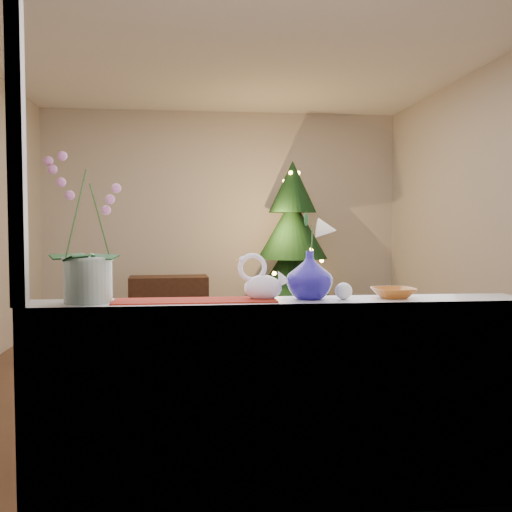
{
  "coord_description": "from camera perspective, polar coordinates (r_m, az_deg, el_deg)",
  "views": [
    {
      "loc": [
        -0.39,
        -4.83,
        1.24
      ],
      "look_at": [
        -0.01,
        -1.4,
        1.06
      ],
      "focal_mm": 40.0,
      "sensor_mm": 36.0,
      "label": 1
    }
  ],
  "objects": [
    {
      "name": "amber_dish",
      "position": [
        2.65,
        13.57,
        -3.67
      ],
      "size": [
        0.17,
        0.17,
        0.04
      ],
      "primitive_type": "imported",
      "rotation": [
        0.0,
        0.0,
        0.07
      ],
      "color": "#A3571B",
      "rests_on": "windowsill"
    },
    {
      "name": "wall_front",
      "position": [
        2.37,
        3.14,
        5.57
      ],
      "size": [
        4.5,
        0.1,
        2.7
      ],
      "primitive_type": "cube",
      "color": "#BDB2A5",
      "rests_on": "ground"
    },
    {
      "name": "window_frame",
      "position": [
        2.44,
        3.04,
        13.79
      ],
      "size": [
        2.22,
        0.06,
        1.6
      ],
      "primitive_type": null,
      "color": "white",
      "rests_on": "windowsill"
    },
    {
      "name": "windowsill",
      "position": [
        2.52,
        2.62,
        -4.86
      ],
      "size": [
        2.2,
        0.26,
        0.04
      ],
      "primitive_type": "cube",
      "color": "white",
      "rests_on": "window_apron"
    },
    {
      "name": "runner",
      "position": [
        2.48,
        -6.11,
        -4.44
      ],
      "size": [
        0.7,
        0.2,
        0.01
      ],
      "primitive_type": "cube",
      "color": "maroon",
      "rests_on": "windowsill"
    },
    {
      "name": "ground",
      "position": [
        5.0,
        -1.76,
        -11.39
      ],
      "size": [
        5.0,
        5.0,
        0.0
      ],
      "primitive_type": "plane",
      "color": "#3D2719",
      "rests_on": "ground"
    },
    {
      "name": "blue_vase",
      "position": [
        2.54,
        5.38,
        -1.55
      ],
      "size": [
        0.27,
        0.27,
        0.25
      ],
      "primitive_type": "imported",
      "rotation": [
        0.0,
        0.0,
        0.15
      ],
      "color": "navy",
      "rests_on": "windowsill"
    },
    {
      "name": "lily",
      "position": [
        2.53,
        5.4,
        3.31
      ],
      "size": [
        0.14,
        0.08,
        0.18
      ],
      "primitive_type": null,
      "color": "white",
      "rests_on": "blue_vase"
    },
    {
      "name": "paperweight",
      "position": [
        2.55,
        8.75,
        -3.48
      ],
      "size": [
        0.09,
        0.09,
        0.08
      ],
      "primitive_type": "sphere",
      "rotation": [
        0.0,
        0.0,
        -0.23
      ],
      "color": "silver",
      "rests_on": "windowsill"
    },
    {
      "name": "window_apron",
      "position": [
        2.53,
        2.92,
        -15.49
      ],
      "size": [
        2.2,
        0.08,
        0.88
      ],
      "primitive_type": "cube",
      "color": "white",
      "rests_on": "ground"
    },
    {
      "name": "ceiling",
      "position": [
        5.06,
        -1.81,
        19.72
      ],
      "size": [
        5.0,
        5.0,
        0.0
      ],
      "primitive_type": "plane",
      "color": "white",
      "rests_on": "wall_back"
    },
    {
      "name": "orchid_pot",
      "position": [
        2.51,
        -16.53,
        2.75
      ],
      "size": [
        0.29,
        0.29,
        0.64
      ],
      "primitive_type": null,
      "rotation": [
        0.0,
        0.0,
        0.4
      ],
      "color": "white",
      "rests_on": "windowsill"
    },
    {
      "name": "wall_back",
      "position": [
        7.34,
        -3.37,
        3.82
      ],
      "size": [
        4.5,
        0.1,
        2.7
      ],
      "primitive_type": "cube",
      "color": "#BDB2A5",
      "rests_on": "ground"
    },
    {
      "name": "swan",
      "position": [
        2.51,
        0.71,
        -2.19
      ],
      "size": [
        0.25,
        0.17,
        0.19
      ],
      "primitive_type": null,
      "rotation": [
        0.0,
        0.0,
        -0.3
      ],
      "color": "white",
      "rests_on": "windowsill"
    },
    {
      "name": "wall_right",
      "position": [
        5.51,
        22.3,
        3.88
      ],
      "size": [
        0.1,
        5.0,
        2.7
      ],
      "primitive_type": "cube",
      "color": "#BDB2A5",
      "rests_on": "ground"
    },
    {
      "name": "xmas_tree",
      "position": [
        6.89,
        3.66,
        1.09
      ],
      "size": [
        1.2,
        1.2,
        2.03
      ],
      "primitive_type": null,
      "rotation": [
        0.0,
        0.0,
        -0.09
      ],
      "color": "black",
      "rests_on": "ground"
    },
    {
      "name": "side_table",
      "position": [
        6.65,
        -8.72,
        -4.89
      ],
      "size": [
        0.91,
        0.49,
        0.67
      ],
      "primitive_type": "cube",
      "rotation": [
        0.0,
        0.0,
        0.06
      ],
      "color": "black",
      "rests_on": "ground"
    }
  ]
}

